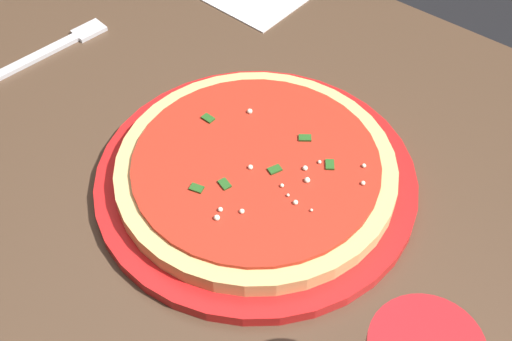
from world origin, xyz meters
name	(u,v)px	position (x,y,z in m)	size (l,w,h in m)	color
restaurant_table	(220,267)	(0.00, 0.00, 0.61)	(0.90, 0.71, 0.78)	black
serving_plate	(256,180)	(-0.05, -0.01, 0.78)	(0.31, 0.31, 0.01)	red
pizza	(256,169)	(-0.05, -0.01, 0.80)	(0.26, 0.26, 0.02)	#DBB26B
fork	(43,54)	(0.27, -0.01, 0.78)	(0.05, 0.19, 0.00)	silver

